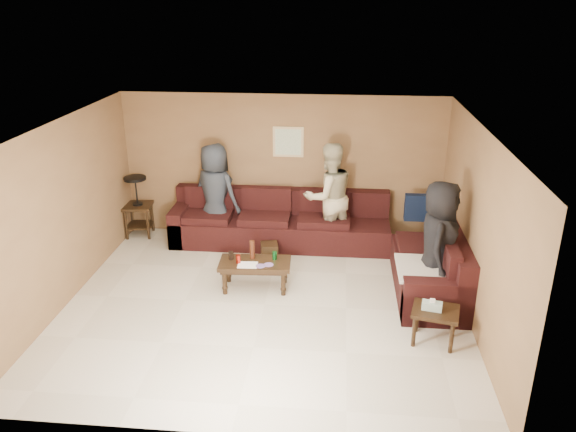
% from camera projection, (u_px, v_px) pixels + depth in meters
% --- Properties ---
extents(room, '(5.60, 5.50, 2.50)m').
position_uv_depth(room, '(262.00, 192.00, 7.22)').
color(room, beige).
rests_on(room, ground).
extents(sectional_sofa, '(4.65, 2.90, 0.97)m').
position_uv_depth(sectional_sofa, '(327.00, 241.00, 9.04)').
color(sectional_sofa, black).
rests_on(sectional_sofa, ground).
extents(coffee_table, '(1.05, 0.57, 0.71)m').
position_uv_depth(coffee_table, '(255.00, 266.00, 8.13)').
color(coffee_table, black).
rests_on(coffee_table, ground).
extents(end_table_left, '(0.53, 0.53, 1.09)m').
position_uv_depth(end_table_left, '(138.00, 205.00, 9.87)').
color(end_table_left, black).
rests_on(end_table_left, ground).
extents(side_table_right, '(0.64, 0.56, 0.60)m').
position_uv_depth(side_table_right, '(435.00, 314.00, 6.85)').
color(side_table_right, black).
rests_on(side_table_right, ground).
extents(waste_bin, '(0.32, 0.32, 0.32)m').
position_uv_depth(waste_bin, '(269.00, 253.00, 9.01)').
color(waste_bin, black).
rests_on(waste_bin, ground).
extents(wall_art, '(0.52, 0.04, 0.52)m').
position_uv_depth(wall_art, '(288.00, 142.00, 9.49)').
color(wall_art, '#CDB480').
rests_on(wall_art, ground).
extents(person_left, '(1.00, 0.85, 1.73)m').
position_uv_depth(person_left, '(216.00, 194.00, 9.54)').
color(person_left, '#2A303A').
rests_on(person_left, ground).
extents(person_middle, '(1.10, 1.01, 1.82)m').
position_uv_depth(person_middle, '(329.00, 197.00, 9.27)').
color(person_middle, beige).
rests_on(person_middle, ground).
extents(person_right, '(0.73, 0.96, 1.76)m').
position_uv_depth(person_right, '(438.00, 243.00, 7.62)').
color(person_right, black).
rests_on(person_right, ground).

